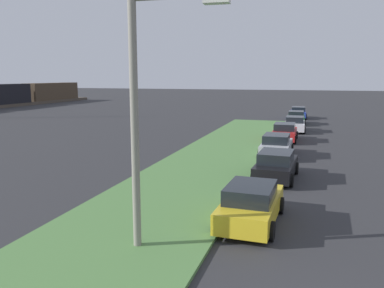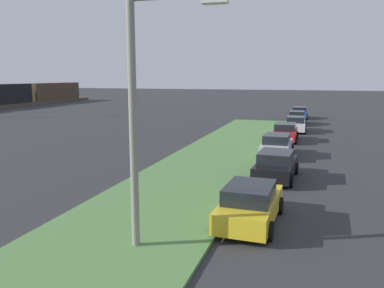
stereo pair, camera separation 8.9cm
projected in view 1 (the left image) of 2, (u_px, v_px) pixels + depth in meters
name	position (u px, v px, depth m)	size (l,w,h in m)	color
grass_median	(176.00, 191.00, 18.04)	(60.00, 6.00, 0.12)	#517F42
parked_car_yellow	(251.00, 204.00, 14.10)	(4.36, 2.14, 1.47)	gold
parked_car_black	(276.00, 165.00, 20.23)	(4.38, 2.18, 1.47)	black
parked_car_silver	(276.00, 145.00, 26.06)	(4.33, 2.08, 1.47)	#B2B5BA
parked_car_red	(285.00, 132.00, 32.17)	(4.30, 2.02, 1.47)	red
parked_car_white	(295.00, 124.00, 37.59)	(4.35, 2.11, 1.47)	silver
parked_car_green	(296.00, 118.00, 43.40)	(4.35, 2.11, 1.47)	#1E6B38
parked_car_blue	(298.00, 113.00, 49.37)	(4.36, 2.14, 1.47)	#23389E
streetlight	(146.00, 106.00, 11.28)	(0.43, 2.88, 7.50)	gray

